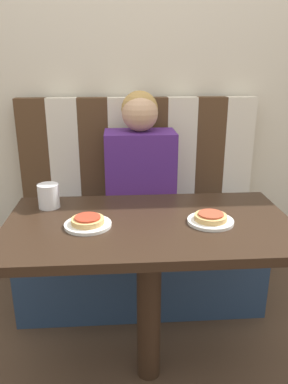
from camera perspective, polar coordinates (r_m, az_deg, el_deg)
name	(u,v)px	position (r m, az deg, el deg)	size (l,w,h in m)	color
ground_plane	(149,372)	(1.83, 0.69, -25.75)	(12.00, 12.00, 0.00)	#4C3828
wall_back	(137,61)	(2.16, -1.15, 19.28)	(7.00, 0.05, 2.60)	beige
booth_seat	(140,262)	(2.15, -0.54, -10.55)	(1.30, 0.48, 0.46)	navy
booth_backrest	(138,157)	(2.13, -0.93, 5.43)	(1.30, 0.07, 0.65)	#4C331E
dining_table	(149,245)	(1.46, 0.79, -8.15)	(1.09, 0.61, 0.73)	black
person	(140,164)	(1.93, -0.60, 4.22)	(0.36, 0.22, 0.70)	#4C237A
plate_left	(88,225)	(1.39, -8.54, -4.95)	(0.17, 0.17, 0.01)	white
plate_right	(210,221)	(1.43, 10.09, -4.39)	(0.17, 0.17, 0.01)	white
pizza_left	(88,220)	(1.39, -8.58, -4.26)	(0.12, 0.12, 0.03)	tan
pizza_right	(211,217)	(1.42, 10.13, -3.73)	(0.12, 0.12, 0.03)	tan
drinking_cup	(49,196)	(1.59, -14.33, -0.59)	(0.09, 0.09, 0.10)	silver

